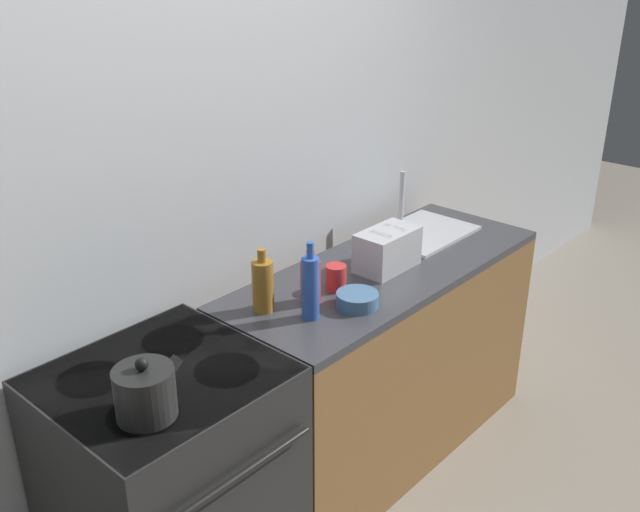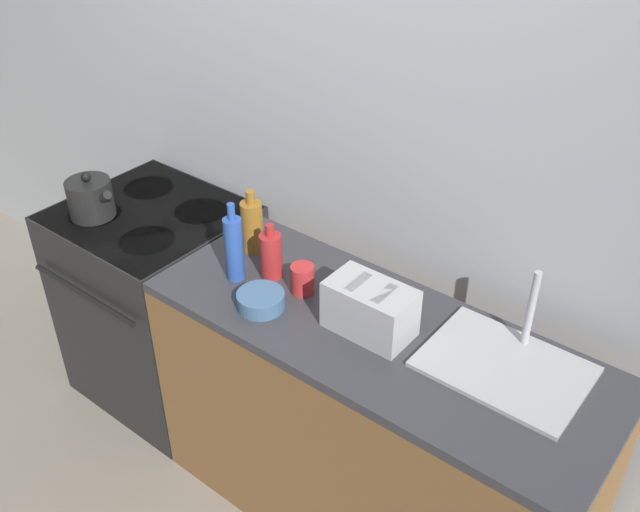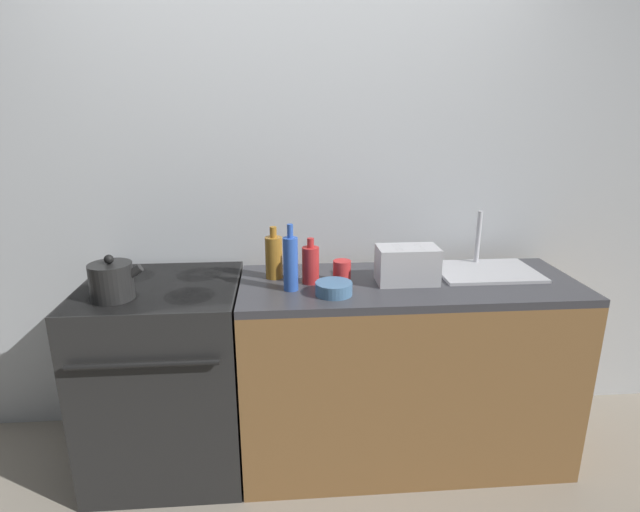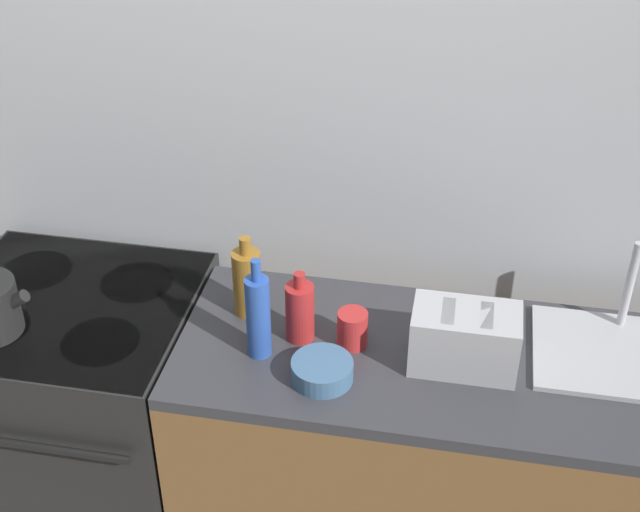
{
  "view_description": "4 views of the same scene",
  "coord_description": "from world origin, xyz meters",
  "px_view_note": "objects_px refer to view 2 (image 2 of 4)",
  "views": [
    {
      "loc": [
        -1.68,
        -1.33,
        2.2
      ],
      "look_at": [
        0.24,
        0.39,
        1.06
      ],
      "focal_mm": 40.0,
      "sensor_mm": 36.0,
      "label": 1
    },
    {
      "loc": [
        1.51,
        -1.19,
        2.41
      ],
      "look_at": [
        0.28,
        0.36,
        1.07
      ],
      "focal_mm": 40.0,
      "sensor_mm": 36.0,
      "label": 2
    },
    {
      "loc": [
        -0.03,
        -1.85,
        1.72
      ],
      "look_at": [
        0.15,
        0.38,
        1.04
      ],
      "focal_mm": 28.0,
      "sensor_mm": 36.0,
      "label": 3
    },
    {
      "loc": [
        0.51,
        -1.54,
        2.49
      ],
      "look_at": [
        0.14,
        0.38,
        1.16
      ],
      "focal_mm": 50.0,
      "sensor_mm": 36.0,
      "label": 4
    }
  ],
  "objects_px": {
    "bottle_blue": "(234,248)",
    "cup_red": "(302,279)",
    "stove": "(162,301)",
    "bottle_amber": "(252,226)",
    "bottle_red": "(271,255)",
    "kettle": "(91,198)",
    "toaster": "(370,309)",
    "bowl": "(261,300)"
  },
  "relations": [
    {
      "from": "bottle_blue",
      "to": "cup_red",
      "type": "relative_size",
      "value": 2.89
    },
    {
      "from": "stove",
      "to": "bottle_amber",
      "type": "bearing_deg",
      "value": 7.15
    },
    {
      "from": "cup_red",
      "to": "stove",
      "type": "bearing_deg",
      "value": 178.45
    },
    {
      "from": "bottle_red",
      "to": "bottle_blue",
      "type": "relative_size",
      "value": 0.71
    },
    {
      "from": "kettle",
      "to": "toaster",
      "type": "height_order",
      "value": "kettle"
    },
    {
      "from": "bottle_red",
      "to": "bottle_amber",
      "type": "relative_size",
      "value": 0.86
    },
    {
      "from": "toaster",
      "to": "bottle_red",
      "type": "xyz_separation_m",
      "value": [
        -0.44,
        0.03,
        0.0
      ]
    },
    {
      "from": "bowl",
      "to": "toaster",
      "type": "bearing_deg",
      "value": 19.76
    },
    {
      "from": "bottle_red",
      "to": "bottle_amber",
      "type": "distance_m",
      "value": 0.19
    },
    {
      "from": "cup_red",
      "to": "toaster",
      "type": "bearing_deg",
      "value": -5.15
    },
    {
      "from": "kettle",
      "to": "bottle_red",
      "type": "bearing_deg",
      "value": 8.82
    },
    {
      "from": "kettle",
      "to": "bowl",
      "type": "relative_size",
      "value": 1.39
    },
    {
      "from": "bottle_red",
      "to": "bowl",
      "type": "bearing_deg",
      "value": -59.93
    },
    {
      "from": "toaster",
      "to": "cup_red",
      "type": "bearing_deg",
      "value": 174.85
    },
    {
      "from": "stove",
      "to": "bowl",
      "type": "relative_size",
      "value": 5.79
    },
    {
      "from": "stove",
      "to": "bottle_blue",
      "type": "bearing_deg",
      "value": -9.88
    },
    {
      "from": "bottle_blue",
      "to": "bowl",
      "type": "height_order",
      "value": "bottle_blue"
    },
    {
      "from": "bottle_blue",
      "to": "kettle",
      "type": "bearing_deg",
      "value": -176.47
    },
    {
      "from": "kettle",
      "to": "bottle_red",
      "type": "relative_size",
      "value": 1.06
    },
    {
      "from": "cup_red",
      "to": "bottle_red",
      "type": "bearing_deg",
      "value": 178.88
    },
    {
      "from": "bottle_red",
      "to": "stove",
      "type": "bearing_deg",
      "value": 178.36
    },
    {
      "from": "bottle_amber",
      "to": "bowl",
      "type": "height_order",
      "value": "bottle_amber"
    },
    {
      "from": "bottle_amber",
      "to": "cup_red",
      "type": "distance_m",
      "value": 0.33
    },
    {
      "from": "cup_red",
      "to": "bowl",
      "type": "xyz_separation_m",
      "value": [
        -0.05,
        -0.15,
        -0.02
      ]
    },
    {
      "from": "stove",
      "to": "cup_red",
      "type": "bearing_deg",
      "value": -1.55
    },
    {
      "from": "bottle_red",
      "to": "kettle",
      "type": "bearing_deg",
      "value": -171.18
    },
    {
      "from": "kettle",
      "to": "bottle_blue",
      "type": "relative_size",
      "value": 0.75
    },
    {
      "from": "stove",
      "to": "bottle_blue",
      "type": "height_order",
      "value": "bottle_blue"
    },
    {
      "from": "bottle_blue",
      "to": "bottle_amber",
      "type": "height_order",
      "value": "bottle_blue"
    },
    {
      "from": "kettle",
      "to": "bottle_amber",
      "type": "height_order",
      "value": "bottle_amber"
    },
    {
      "from": "bottle_amber",
      "to": "bowl",
      "type": "distance_m",
      "value": 0.36
    },
    {
      "from": "bottle_red",
      "to": "cup_red",
      "type": "height_order",
      "value": "bottle_red"
    },
    {
      "from": "cup_red",
      "to": "bowl",
      "type": "distance_m",
      "value": 0.16
    },
    {
      "from": "stove",
      "to": "kettle",
      "type": "xyz_separation_m",
      "value": [
        -0.15,
        -0.15,
        0.53
      ]
    },
    {
      "from": "kettle",
      "to": "bottle_blue",
      "type": "bearing_deg",
      "value": 3.53
    },
    {
      "from": "bottle_blue",
      "to": "bottle_amber",
      "type": "xyz_separation_m",
      "value": [
        -0.07,
        0.17,
        -0.02
      ]
    },
    {
      "from": "stove",
      "to": "toaster",
      "type": "xyz_separation_m",
      "value": [
        1.13,
        -0.05,
        0.54
      ]
    },
    {
      "from": "cup_red",
      "to": "bowl",
      "type": "relative_size",
      "value": 0.64
    },
    {
      "from": "bowl",
      "to": "bottle_red",
      "type": "bearing_deg",
      "value": 120.07
    },
    {
      "from": "bottle_red",
      "to": "cup_red",
      "type": "xyz_separation_m",
      "value": [
        0.14,
        -0.0,
        -0.04
      ]
    },
    {
      "from": "stove",
      "to": "kettle",
      "type": "height_order",
      "value": "kettle"
    },
    {
      "from": "toaster",
      "to": "bowl",
      "type": "distance_m",
      "value": 0.38
    }
  ]
}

